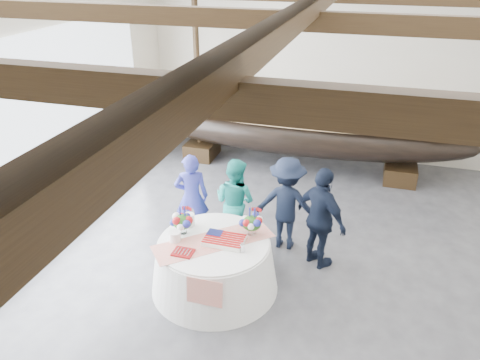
% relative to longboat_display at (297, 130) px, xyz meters
% --- Properties ---
extents(floor, '(10.00, 12.00, 0.01)m').
position_rel_longboat_display_xyz_m(floor, '(1.02, -4.91, -0.97)').
color(floor, '#3D3D42').
rests_on(floor, ground).
extents(wall_back, '(10.00, 0.02, 4.50)m').
position_rel_longboat_display_xyz_m(wall_back, '(1.02, 1.09, 1.28)').
color(wall_back, silver).
rests_on(wall_back, ground).
extents(pavilion_structure, '(9.80, 11.76, 4.50)m').
position_rel_longboat_display_xyz_m(pavilion_structure, '(1.02, -4.07, 3.03)').
color(pavilion_structure, black).
rests_on(pavilion_structure, ground).
extents(open_bay, '(0.03, 7.00, 3.20)m').
position_rel_longboat_display_xyz_m(open_bay, '(-3.93, -3.91, 0.86)').
color(open_bay, silver).
rests_on(open_bay, ground).
extents(longboat_display, '(8.11, 1.62, 1.52)m').
position_rel_longboat_display_xyz_m(longboat_display, '(0.00, 0.00, 0.00)').
color(longboat_display, black).
rests_on(longboat_display, ground).
extents(banquet_table, '(1.99, 1.99, 0.85)m').
position_rel_longboat_display_xyz_m(banquet_table, '(-0.41, -4.79, -0.54)').
color(banquet_table, white).
rests_on(banquet_table, ground).
extents(tabletop_items, '(1.74, 1.63, 0.40)m').
position_rel_longboat_display_xyz_m(tabletop_items, '(-0.46, -4.64, 0.03)').
color(tabletop_items, red).
rests_on(tabletop_items, banquet_table).
extents(guest_woman_blue, '(0.71, 0.60, 1.66)m').
position_rel_longboat_display_xyz_m(guest_woman_blue, '(-1.27, -3.54, -0.14)').
color(guest_woman_blue, navy).
rests_on(guest_woman_blue, ground).
extents(guest_woman_teal, '(0.95, 0.83, 1.63)m').
position_rel_longboat_display_xyz_m(guest_woman_teal, '(-0.48, -3.46, -0.15)').
color(guest_woman_teal, teal).
rests_on(guest_woman_teal, ground).
extents(guest_man_left, '(1.11, 0.64, 1.71)m').
position_rel_longboat_display_xyz_m(guest_man_left, '(0.42, -3.34, -0.11)').
color(guest_man_left, black).
rests_on(guest_man_left, ground).
extents(guest_man_right, '(1.09, 0.99, 1.78)m').
position_rel_longboat_display_xyz_m(guest_man_right, '(1.07, -3.73, -0.08)').
color(guest_man_right, black).
rests_on(guest_man_right, ground).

